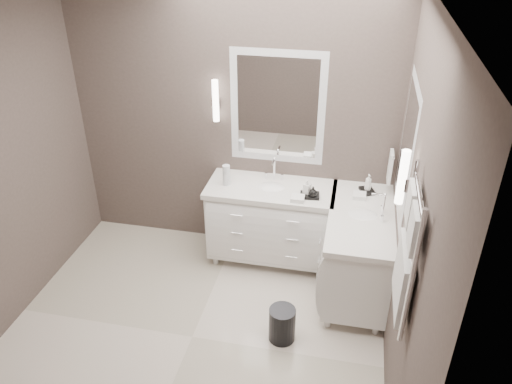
% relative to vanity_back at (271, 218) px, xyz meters
% --- Properties ---
extents(floor, '(3.20, 3.00, 0.01)m').
position_rel_vanity_back_xyz_m(floor, '(-0.45, -1.23, -0.49)').
color(floor, beige).
rests_on(floor, ground).
extents(ceiling, '(3.20, 3.00, 0.01)m').
position_rel_vanity_back_xyz_m(ceiling, '(-0.45, -1.23, 2.22)').
color(ceiling, white).
rests_on(ceiling, wall_back).
extents(wall_back, '(3.20, 0.01, 2.70)m').
position_rel_vanity_back_xyz_m(wall_back, '(-0.45, 0.28, 0.86)').
color(wall_back, '#4E423E').
rests_on(wall_back, floor).
extents(wall_front, '(3.20, 0.01, 2.70)m').
position_rel_vanity_back_xyz_m(wall_front, '(-0.45, -2.73, 0.86)').
color(wall_front, '#4E423E').
rests_on(wall_front, floor).
extents(wall_right, '(0.01, 3.00, 2.70)m').
position_rel_vanity_back_xyz_m(wall_right, '(1.15, -1.23, 0.86)').
color(wall_right, '#4E423E').
rests_on(wall_right, floor).
extents(vanity_back, '(1.24, 0.59, 0.97)m').
position_rel_vanity_back_xyz_m(vanity_back, '(0.00, 0.00, 0.00)').
color(vanity_back, white).
rests_on(vanity_back, floor).
extents(vanity_right, '(0.59, 1.24, 0.97)m').
position_rel_vanity_back_xyz_m(vanity_right, '(0.88, -0.33, 0.00)').
color(vanity_right, white).
rests_on(vanity_right, floor).
extents(mirror_back, '(0.90, 0.02, 1.10)m').
position_rel_vanity_back_xyz_m(mirror_back, '(-0.00, 0.26, 1.06)').
color(mirror_back, white).
rests_on(mirror_back, wall_back).
extents(mirror_right, '(0.02, 0.90, 1.10)m').
position_rel_vanity_back_xyz_m(mirror_right, '(1.14, -0.43, 1.06)').
color(mirror_right, white).
rests_on(mirror_right, wall_right).
extents(sconce_back, '(0.06, 0.06, 0.40)m').
position_rel_vanity_back_xyz_m(sconce_back, '(-0.58, 0.20, 1.11)').
color(sconce_back, white).
rests_on(sconce_back, wall_back).
extents(sconce_right, '(0.06, 0.06, 0.40)m').
position_rel_vanity_back_xyz_m(sconce_right, '(1.08, -1.01, 1.11)').
color(sconce_right, white).
rests_on(sconce_right, wall_right).
extents(towel_bar_corner, '(0.03, 0.22, 0.30)m').
position_rel_vanity_back_xyz_m(towel_bar_corner, '(1.09, 0.13, 0.63)').
color(towel_bar_corner, white).
rests_on(towel_bar_corner, wall_right).
extents(towel_ladder, '(0.06, 0.58, 0.90)m').
position_rel_vanity_back_xyz_m(towel_ladder, '(1.10, -1.63, 0.91)').
color(towel_ladder, white).
rests_on(towel_ladder, wall_right).
extents(waste_bin, '(0.27, 0.27, 0.31)m').
position_rel_vanity_back_xyz_m(waste_bin, '(0.30, -1.08, -0.33)').
color(waste_bin, black).
rests_on(waste_bin, floor).
extents(amenity_tray_back, '(0.19, 0.15, 0.03)m').
position_rel_vanity_back_xyz_m(amenity_tray_back, '(0.38, -0.11, 0.38)').
color(amenity_tray_back, black).
rests_on(amenity_tray_back, vanity_back).
extents(amenity_tray_right, '(0.17, 0.19, 0.02)m').
position_rel_vanity_back_xyz_m(amenity_tray_right, '(0.90, 0.09, 0.38)').
color(amenity_tray_right, black).
rests_on(amenity_tray_right, vanity_right).
extents(water_bottle, '(0.07, 0.07, 0.21)m').
position_rel_vanity_back_xyz_m(water_bottle, '(-0.43, -0.05, 0.47)').
color(water_bottle, silver).
rests_on(water_bottle, vanity_back).
extents(soap_bottle_a, '(0.08, 0.08, 0.14)m').
position_rel_vanity_back_xyz_m(soap_bottle_a, '(0.35, -0.09, 0.46)').
color(soap_bottle_a, white).
rests_on(soap_bottle_a, amenity_tray_back).
extents(soap_bottle_b, '(0.08, 0.08, 0.10)m').
position_rel_vanity_back_xyz_m(soap_bottle_b, '(0.41, -0.14, 0.44)').
color(soap_bottle_b, black).
rests_on(soap_bottle_b, amenity_tray_back).
extents(soap_bottle_c, '(0.08, 0.08, 0.16)m').
position_rel_vanity_back_xyz_m(soap_bottle_c, '(0.90, 0.09, 0.47)').
color(soap_bottle_c, white).
rests_on(soap_bottle_c, amenity_tray_right).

